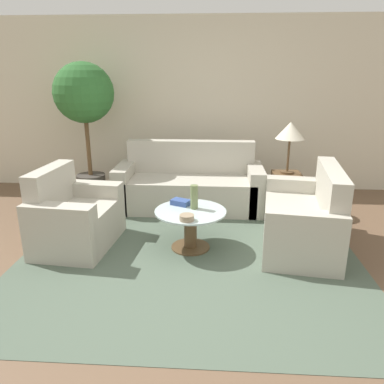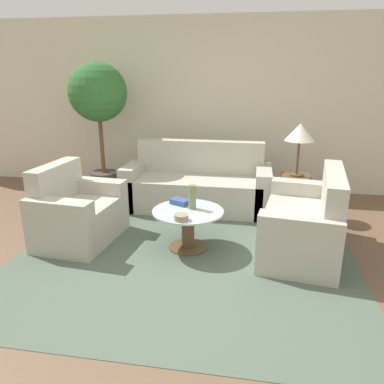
% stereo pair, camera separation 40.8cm
% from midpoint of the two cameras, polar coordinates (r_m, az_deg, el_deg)
% --- Properties ---
extents(ground_plane, '(14.00, 14.00, 0.00)m').
position_cam_midpoint_polar(ground_plane, '(3.40, -4.06, -14.21)').
color(ground_plane, brown).
extents(wall_back, '(10.00, 0.06, 2.60)m').
position_cam_midpoint_polar(wall_back, '(5.93, -0.37, 13.01)').
color(wall_back, beige).
rests_on(wall_back, ground_plane).
extents(rug, '(3.42, 3.44, 0.01)m').
position_cam_midpoint_polar(rug, '(4.05, -3.14, -8.50)').
color(rug, '#4C5B4C').
rests_on(rug, ground_plane).
extents(sofa_main, '(1.97, 0.78, 0.89)m').
position_cam_midpoint_polar(sofa_main, '(5.16, -2.61, 0.84)').
color(sofa_main, '#B2AD9E').
rests_on(sofa_main, ground_plane).
extents(armchair, '(0.80, 1.04, 0.86)m').
position_cam_midpoint_polar(armchair, '(4.28, -20.35, -4.00)').
color(armchair, '#B2AD9E').
rests_on(armchair, ground_plane).
extents(loveseat, '(0.92, 1.44, 0.87)m').
position_cam_midpoint_polar(loveseat, '(4.11, 14.37, -4.29)').
color(loveseat, '#B2AD9E').
rests_on(loveseat, ground_plane).
extents(coffee_table, '(0.75, 0.75, 0.43)m').
position_cam_midpoint_polar(coffee_table, '(3.94, -3.21, -4.95)').
color(coffee_table, brown).
rests_on(coffee_table, ground_plane).
extents(side_table, '(0.36, 0.36, 0.52)m').
position_cam_midpoint_polar(side_table, '(5.13, 11.87, 0.00)').
color(side_table, brown).
rests_on(side_table, ground_plane).
extents(table_lamp, '(0.37, 0.37, 0.67)m').
position_cam_midpoint_polar(table_lamp, '(4.95, 12.47, 8.93)').
color(table_lamp, brown).
rests_on(table_lamp, side_table).
extents(potted_plant, '(0.83, 0.83, 1.94)m').
position_cam_midpoint_polar(potted_plant, '(5.62, -18.15, 12.84)').
color(potted_plant, '#3D3833').
rests_on(potted_plant, ground_plane).
extents(vase, '(0.08, 0.08, 0.26)m').
position_cam_midpoint_polar(vase, '(3.90, -2.71, -0.81)').
color(vase, '#6B7A4C').
rests_on(vase, coffee_table).
extents(bowl, '(0.14, 0.14, 0.06)m').
position_cam_midpoint_polar(bowl, '(3.62, -4.04, -3.99)').
color(bowl, gray).
rests_on(bowl, coffee_table).
extents(book_stack, '(0.23, 0.20, 0.06)m').
position_cam_midpoint_polar(book_stack, '(4.05, -4.63, -1.61)').
color(book_stack, '#334C8C').
rests_on(book_stack, coffee_table).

